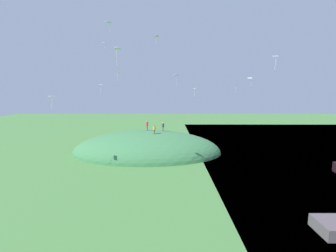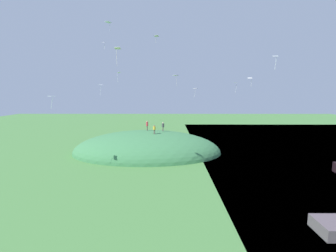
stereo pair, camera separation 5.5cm
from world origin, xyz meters
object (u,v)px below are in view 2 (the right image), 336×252
(person_with_child, at_px, (163,126))
(mooring_post, at_px, (196,147))
(kite_5, at_px, (236,84))
(kite_8, at_px, (275,57))
(kite_3, at_px, (176,76))
(kite_10, at_px, (104,43))
(kite_11, at_px, (156,36))
(kite_2, at_px, (108,23))
(kite_9, at_px, (101,85))
(kite_4, at_px, (117,50))
(kite_0, at_px, (250,79))
(kite_1, at_px, (52,97))
(kite_6, at_px, (195,89))
(kite_7, at_px, (119,73))
(person_near_shore, at_px, (111,137))
(person_on_hilltop, at_px, (147,124))
(person_watching_kites, at_px, (154,129))

(person_with_child, relative_size, mooring_post, 1.42)
(kite_5, xyz_separation_m, kite_8, (-0.25, 17.61, 2.80))
(kite_3, distance_m, kite_10, 16.37)
(kite_3, distance_m, kite_5, 12.83)
(person_with_child, distance_m, kite_11, 15.48)
(kite_2, xyz_separation_m, kite_9, (4.13, -8.92, -10.00))
(person_with_child, xyz_separation_m, kite_4, (5.07, 13.83, 11.10))
(kite_5, bearing_deg, kite_0, 88.11)
(kite_1, bearing_deg, kite_10, -94.26)
(kite_9, bearing_deg, kite_8, 148.56)
(person_with_child, distance_m, kite_1, 19.63)
(kite_8, bearing_deg, kite_4, 9.57)
(kite_5, relative_size, kite_10, 1.54)
(kite_6, height_order, kite_11, kite_11)
(kite_11, bearing_deg, kite_3, -108.73)
(kite_3, distance_m, kite_11, 11.76)
(kite_8, bearing_deg, kite_2, -19.21)
(kite_5, xyz_separation_m, kite_10, (27.41, -0.02, 8.23))
(kite_0, height_order, kite_7, kite_7)
(kite_11, bearing_deg, kite_10, -45.68)
(person_near_shore, relative_size, kite_10, 1.27)
(person_near_shore, xyz_separation_m, kite_10, (0.57, 0.96, 19.89))
(kite_7, relative_size, kite_9, 0.92)
(kite_6, relative_size, kite_9, 0.86)
(kite_9, relative_size, mooring_post, 1.88)
(person_with_child, xyz_separation_m, kite_6, (-6.43, -5.45, 6.73))
(person_on_hilltop, distance_m, kite_10, 19.79)
(kite_6, bearing_deg, kite_10, -5.45)
(person_near_shore, distance_m, kite_0, 31.06)
(kite_4, xyz_separation_m, kite_7, (4.02, -19.65, -1.17))
(person_on_hilltop, distance_m, kite_8, 23.55)
(kite_0, distance_m, kite_8, 8.23)
(kite_2, xyz_separation_m, kite_11, (-8.10, 2.55, -2.75))
(kite_3, bearing_deg, kite_7, -2.04)
(kite_2, distance_m, kite_4, 14.09)
(kite_11, xyz_separation_m, mooring_post, (-7.13, -6.13, -19.12))
(kite_6, height_order, kite_8, kite_8)
(person_near_shore, bearing_deg, person_watching_kites, 24.62)
(person_with_child, bearing_deg, kite_6, -41.79)
(kite_3, xyz_separation_m, kite_10, (14.79, -1.84, 6.78))
(person_on_hilltop, bearing_deg, kite_7, -161.47)
(kite_0, distance_m, kite_4, 23.01)
(kite_1, xyz_separation_m, kite_7, (-4.71, -18.64, 4.43))
(kite_5, xyz_separation_m, kite_11, (15.97, 11.69, 6.88))
(person_watching_kites, relative_size, mooring_post, 1.33)
(kite_0, distance_m, kite_6, 11.65)
(kite_3, xyz_separation_m, kite_8, (-12.87, 15.79, 1.35))
(person_on_hilltop, height_order, kite_11, kite_11)
(person_watching_kites, height_order, kite_11, kite_11)
(person_near_shore, distance_m, kite_10, 19.92)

